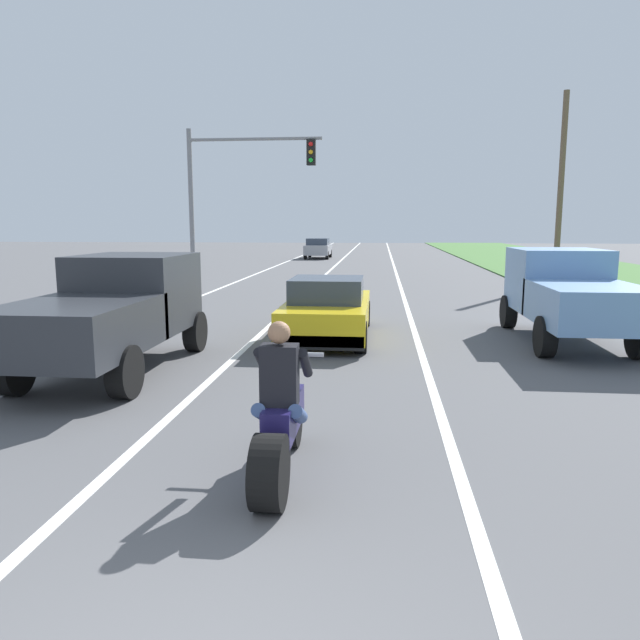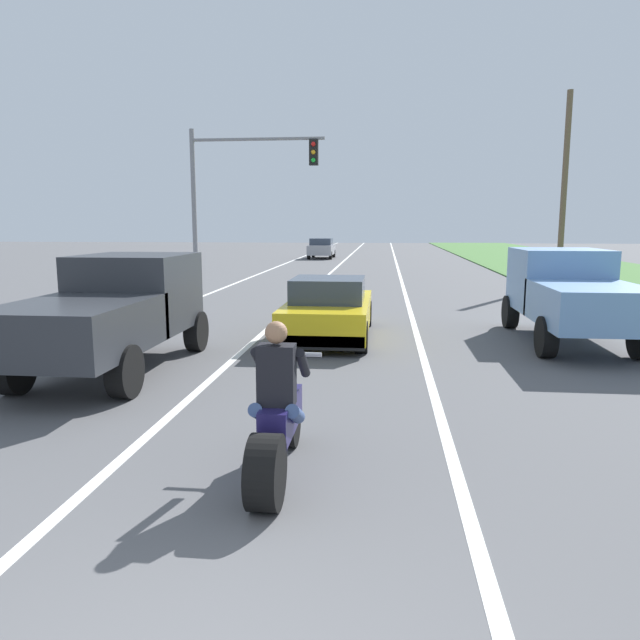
# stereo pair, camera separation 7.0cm
# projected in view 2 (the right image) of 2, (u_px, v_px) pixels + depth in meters

# --- Properties ---
(lane_stripe_left_solid) EXTENTS (0.14, 120.00, 0.01)m
(lane_stripe_left_solid) POSITION_uv_depth(u_px,v_px,m) (216.00, 291.00, 22.76)
(lane_stripe_left_solid) COLOR white
(lane_stripe_left_solid) RESTS_ON ground
(lane_stripe_right_solid) EXTENTS (0.14, 120.00, 0.01)m
(lane_stripe_right_solid) POSITION_uv_depth(u_px,v_px,m) (405.00, 293.00, 21.99)
(lane_stripe_right_solid) COLOR white
(lane_stripe_right_solid) RESTS_ON ground
(lane_stripe_centre_dashed) EXTENTS (0.14, 120.00, 0.01)m
(lane_stripe_centre_dashed) POSITION_uv_depth(u_px,v_px,m) (309.00, 292.00, 22.38)
(lane_stripe_centre_dashed) COLOR white
(lane_stripe_centre_dashed) RESTS_ON ground
(motorcycle_with_rider) EXTENTS (0.70, 2.21, 1.62)m
(motorcycle_with_rider) POSITION_uv_depth(u_px,v_px,m) (277.00, 424.00, 5.86)
(motorcycle_with_rider) COLOR black
(motorcycle_with_rider) RESTS_ON ground
(sports_car_yellow) EXTENTS (1.84, 4.30, 1.37)m
(sports_car_yellow) POSITION_uv_depth(u_px,v_px,m) (329.00, 310.00, 13.35)
(sports_car_yellow) COLOR yellow
(sports_car_yellow) RESTS_ON ground
(pickup_truck_left_lane_dark_grey) EXTENTS (2.02, 4.80, 1.98)m
(pickup_truck_left_lane_dark_grey) POSITION_uv_depth(u_px,v_px,m) (115.00, 308.00, 10.29)
(pickup_truck_left_lane_dark_grey) COLOR #2D3035
(pickup_truck_left_lane_dark_grey) RESTS_ON ground
(pickup_truck_right_shoulder_light_blue) EXTENTS (2.02, 4.80, 1.98)m
(pickup_truck_right_shoulder_light_blue) POSITION_uv_depth(u_px,v_px,m) (570.00, 292.00, 12.77)
(pickup_truck_right_shoulder_light_blue) COLOR #6B93C6
(pickup_truck_right_shoulder_light_blue) RESTS_ON ground
(traffic_light_mast_near) EXTENTS (5.02, 0.34, 6.00)m
(traffic_light_mast_near) POSITION_uv_depth(u_px,v_px,m) (234.00, 183.00, 21.97)
(traffic_light_mast_near) COLOR gray
(traffic_light_mast_near) RESTS_ON ground
(utility_pole_roadside) EXTENTS (0.24, 0.24, 7.89)m
(utility_pole_roadside) POSITION_uv_depth(u_px,v_px,m) (564.00, 190.00, 24.56)
(utility_pole_roadside) COLOR brown
(utility_pole_roadside) RESTS_ON ground
(distant_car_far_ahead) EXTENTS (1.80, 4.00, 1.50)m
(distant_car_far_ahead) POSITION_uv_depth(u_px,v_px,m) (322.00, 248.00, 44.40)
(distant_car_far_ahead) COLOR #99999E
(distant_car_far_ahead) RESTS_ON ground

